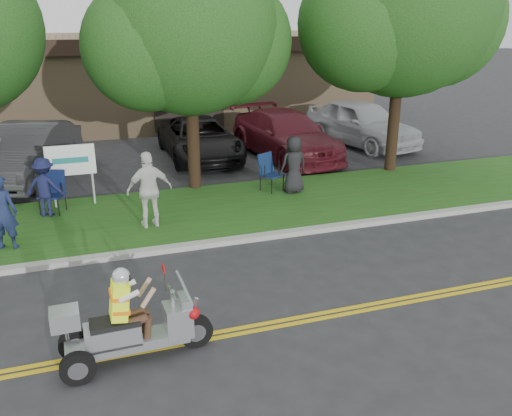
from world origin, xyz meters
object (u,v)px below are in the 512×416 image
object	(u,v)px
spectator_adult_left	(3,212)
parked_car_mid	(200,139)
parked_car_left	(27,153)
lawn_chair_b	(269,170)
parked_car_right	(286,135)
trike_scooter	(128,329)
spectator_adult_right	(149,190)
lawn_chair_a	(53,189)
parked_car_far_right	(361,123)

from	to	relation	value
spectator_adult_left	parked_car_mid	world-z (taller)	spectator_adult_left
parked_car_left	lawn_chair_b	bearing A→B (deg)	-10.02
parked_car_right	parked_car_left	bearing A→B (deg)	172.87
trike_scooter	spectator_adult_left	xyz separation A→B (m)	(-2.10, 4.84, 0.40)
trike_scooter	parked_car_mid	world-z (taller)	trike_scooter
spectator_adult_left	parked_car_left	size ratio (longest dim) A/B	0.32
spectator_adult_left	parked_car_right	xyz separation A→B (m)	(8.86, 5.91, -0.13)
parked_car_left	parked_car_right	world-z (taller)	parked_car_left
spectator_adult_right	parked_car_right	distance (m)	7.99
lawn_chair_b	parked_car_mid	distance (m)	4.69
spectator_adult_right	parked_car_mid	xyz separation A→B (m)	(2.68, 6.39, -0.31)
trike_scooter	parked_car_right	bearing A→B (deg)	56.17
lawn_chair_a	parked_car_left	size ratio (longest dim) A/B	0.20
lawn_chair_a	parked_car_mid	distance (m)	6.66
trike_scooter	parked_car_left	xyz separation A→B (m)	(-1.93, 10.62, 0.32)
lawn_chair_a	spectator_adult_left	xyz separation A→B (m)	(-0.96, -2.17, 0.23)
lawn_chair_b	trike_scooter	bearing A→B (deg)	-151.02
parked_car_mid	lawn_chair_a	bearing A→B (deg)	-137.31
parked_car_left	parked_car_right	xyz separation A→B (m)	(8.69, 0.13, -0.05)
spectator_adult_right	parked_car_left	size ratio (longest dim) A/B	0.35
trike_scooter	spectator_adult_right	world-z (taller)	spectator_adult_right
spectator_adult_right	parked_car_far_right	distance (m)	11.18
lawn_chair_a	lawn_chair_b	world-z (taller)	lawn_chair_a
parked_car_left	parked_car_far_right	distance (m)	12.23
parked_car_far_right	parked_car_mid	bearing A→B (deg)	167.50
lawn_chair_a	spectator_adult_right	world-z (taller)	spectator_adult_right
spectator_adult_left	parked_car_far_right	bearing A→B (deg)	-136.17
lawn_chair_a	lawn_chair_b	distance (m)	5.87
lawn_chair_b	spectator_adult_right	size ratio (longest dim) A/B	0.58
lawn_chair_b	parked_car_far_right	size ratio (longest dim) A/B	0.20
trike_scooter	spectator_adult_right	size ratio (longest dim) A/B	1.28
trike_scooter	parked_car_far_right	world-z (taller)	parked_car_far_right
spectator_adult_left	spectator_adult_right	size ratio (longest dim) A/B	0.91
trike_scooter	spectator_adult_left	world-z (taller)	spectator_adult_left
parked_car_far_right	lawn_chair_b	bearing A→B (deg)	-152.80
trike_scooter	spectator_adult_left	distance (m)	5.30
lawn_chair_b	parked_car_left	bearing A→B (deg)	124.40
trike_scooter	spectator_adult_right	bearing A→B (deg)	76.47
lawn_chair_a	parked_car_far_right	xyz separation A→B (m)	(11.40, 4.50, 0.18)
lawn_chair_b	spectator_adult_left	size ratio (longest dim) A/B	0.64
spectator_adult_right	parked_car_far_right	xyz separation A→B (m)	(9.18, 6.37, -0.13)
lawn_chair_a	parked_car_left	distance (m)	3.70
parked_car_far_right	trike_scooter	bearing A→B (deg)	-144.09
spectator_adult_right	parked_car_left	bearing A→B (deg)	-66.08
parked_car_left	parked_car_far_right	bearing A→B (deg)	23.05
spectator_adult_left	parked_car_far_right	size ratio (longest dim) A/B	0.32
trike_scooter	spectator_adult_left	size ratio (longest dim) A/B	1.41
lawn_chair_b	spectator_adult_left	xyz separation A→B (m)	(-6.84, -2.11, 0.23)
parked_car_mid	parked_car_far_right	distance (m)	6.50
trike_scooter	parked_car_mid	distance (m)	12.13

